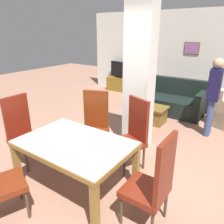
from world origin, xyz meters
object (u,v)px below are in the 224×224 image
(dining_chair_head_right, at_px, (154,182))
(sofa, at_px, (168,100))
(dining_chair_head_left, at_px, (23,130))
(tv_stand, at_px, (120,84))
(tv_screen, at_px, (120,70))
(standing_person, at_px, (213,93))
(coffee_table, at_px, (150,114))
(bottle, at_px, (150,103))
(dining_table, at_px, (75,151))
(dining_chair_far_right, at_px, (132,133))
(dining_chair_far_left, at_px, (95,123))

(dining_chair_head_right, bearing_deg, sofa, 18.58)
(dining_chair_head_left, bearing_deg, tv_stand, -165.88)
(tv_screen, distance_m, standing_person, 4.06)
(dining_chair_head_right, height_order, dining_chair_head_left, same)
(dining_chair_head_left, xyz_separation_m, standing_person, (2.31, 2.84, 0.34))
(dining_chair_head_left, bearing_deg, coffee_table, 160.14)
(tv_screen, bearing_deg, dining_chair_head_right, 136.13)
(dining_chair_head_right, distance_m, bottle, 2.92)
(coffee_table, xyz_separation_m, tv_screen, (-2.21, 2.08, 0.56))
(tv_stand, bearing_deg, dining_chair_head_left, -75.88)
(tv_screen, bearing_deg, standing_person, 160.42)
(dining_table, bearing_deg, standing_person, 68.07)
(dining_chair_far_right, distance_m, bottle, 1.80)
(tv_stand, bearing_deg, standing_person, -29.59)
(tv_stand, bearing_deg, dining_chair_far_left, -63.04)
(coffee_table, bearing_deg, bottle, -68.87)
(coffee_table, relative_size, tv_screen, 0.95)
(dining_chair_far_right, xyz_separation_m, tv_screen, (-2.76, 3.93, 0.18))
(dining_chair_far_right, distance_m, tv_stand, 4.81)
(dining_chair_head_right, relative_size, tv_stand, 1.25)
(coffee_table, relative_size, bottle, 2.77)
(dining_chair_far_right, relative_size, dining_chair_far_left, 1.00)
(dining_table, xyz_separation_m, tv_screen, (-2.39, 4.84, 0.19))
(dining_chair_head_left, height_order, bottle, dining_chair_head_left)
(dining_chair_far_right, xyz_separation_m, sofa, (-0.49, 2.85, -0.29))
(dining_chair_head_right, height_order, coffee_table, dining_chair_head_right)
(dining_chair_head_right, xyz_separation_m, dining_chair_head_left, (-2.32, 0.00, 0.00))
(coffee_table, xyz_separation_m, bottle, (0.05, -0.12, 0.31))
(dining_chair_head_right, height_order, tv_stand, dining_chair_head_right)
(dining_chair_head_left, relative_size, dining_chair_far_left, 1.00)
(dining_chair_head_right, distance_m, dining_chair_far_left, 1.76)
(dining_chair_far_right, relative_size, bottle, 4.00)
(standing_person, bearing_deg, dining_chair_far_right, 154.71)
(bottle, bearing_deg, tv_screen, 135.68)
(dining_table, bearing_deg, dining_chair_head_left, 180.00)
(coffee_table, xyz_separation_m, standing_person, (1.31, 0.08, 0.72))
(sofa, xyz_separation_m, tv_stand, (-2.27, 1.09, -0.05))
(dining_table, height_order, bottle, dining_table)
(dining_chair_head_right, xyz_separation_m, sofa, (-1.26, 3.75, -0.29))
(dining_chair_head_right, height_order, bottle, dining_chair_head_right)
(dining_table, height_order, sofa, sofa)
(dining_chair_far_left, xyz_separation_m, bottle, (0.25, 1.75, -0.07))
(dining_table, bearing_deg, dining_chair_head_right, 0.00)
(dining_chair_far_right, height_order, standing_person, standing_person)
(dining_chair_far_right, height_order, coffee_table, dining_chair_far_right)
(dining_chair_head_left, xyz_separation_m, coffee_table, (1.00, 2.76, -0.38))
(dining_table, xyz_separation_m, dining_chair_head_right, (1.15, 0.00, 0.01))
(dining_chair_head_right, relative_size, dining_chair_far_left, 1.00)
(dining_chair_head_right, height_order, tv_screen, dining_chair_head_right)
(dining_table, relative_size, bottle, 5.22)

